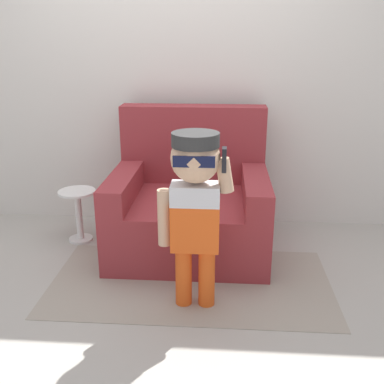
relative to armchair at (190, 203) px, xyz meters
The scene contains 6 objects.
ground_plane 0.42m from the armchair, 137.68° to the right, with size 10.00×10.00×0.00m, color #ADA89E.
wall_back 1.11m from the armchair, 107.95° to the left, with size 10.00×0.05×2.60m.
armchair is the anchor object (origin of this frame).
person_child 0.90m from the armchair, 83.90° to the right, with size 0.43×0.32×1.05m.
side_table 0.88m from the armchair, behind, with size 0.28×0.28×0.41m.
rug 0.67m from the armchair, 85.49° to the right, with size 1.82×0.97×0.01m.
Camera 1 is at (0.41, -3.00, 1.52)m, focal length 42.00 mm.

